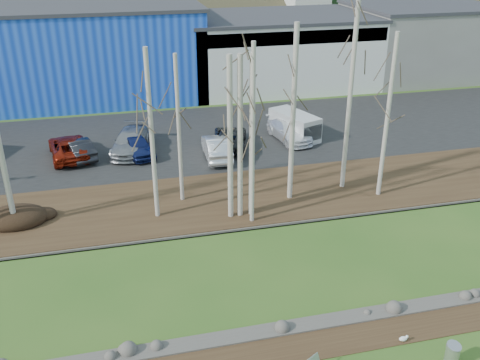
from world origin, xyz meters
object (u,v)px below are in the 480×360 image
object	(u,v)px
car_1	(78,148)
car_2	(68,147)
van_white	(296,126)
car_4	(136,145)
seagull	(404,339)
litter_bin	(452,356)
car_5	(217,147)
car_3	(130,141)
car_6	(229,138)
car_7	(289,131)

from	to	relation	value
car_1	car_2	xyz separation A→B (m)	(-0.64, 0.27, 0.02)
car_1	van_white	xyz separation A→B (m)	(15.66, 0.17, 0.24)
car_4	seagull	bearing A→B (deg)	-83.52
litter_bin	car_5	xyz separation A→B (m)	(-4.38, 20.75, 0.45)
car_1	van_white	bearing A→B (deg)	162.44
car_3	seagull	bearing A→B (deg)	-52.88
car_6	van_white	size ratio (longest dim) A/B	1.08
litter_bin	car_3	world-z (taller)	car_3
car_2	car_5	xyz separation A→B (m)	(9.80, -2.49, 0.04)
car_1	car_5	size ratio (longest dim) A/B	0.92
car_5	car_7	xyz separation A→B (m)	(5.88, 2.13, -0.04)
seagull	car_6	xyz separation A→B (m)	(-2.06, 20.99, 0.67)
car_5	car_6	distance (m)	2.15
car_4	car_5	xyz separation A→B (m)	(5.28, -1.76, 0.04)
car_3	car_6	distance (m)	6.96
car_1	car_4	world-z (taller)	car_4
car_3	car_7	distance (m)	11.52
car_1	car_2	distance (m)	0.70
car_5	van_white	xyz separation A→B (m)	(6.51, 2.39, 0.18)
seagull	car_2	xyz separation A→B (m)	(-13.13, 21.76, 0.68)
car_3	van_white	xyz separation A→B (m)	(12.15, -0.12, 0.17)
car_3	car_7	xyz separation A→B (m)	(11.52, -0.38, -0.05)
car_3	car_5	bearing A→B (deg)	-9.28
car_4	car_7	xyz separation A→B (m)	(11.16, 0.37, -0.01)
seagull	car_7	bearing A→B (deg)	86.43
car_3	car_5	distance (m)	6.17
seagull	car_4	world-z (taller)	car_4
litter_bin	car_6	bearing A→B (deg)	97.85
car_2	car_3	bearing A→B (deg)	171.38
car_7	car_1	bearing A→B (deg)	171.89
car_4	car_1	bearing A→B (deg)	157.39
litter_bin	car_7	world-z (taller)	car_7
seagull	car_6	world-z (taller)	car_6
car_2	car_4	world-z (taller)	car_4
car_7	van_white	world-z (taller)	van_white
car_6	car_2	bearing A→B (deg)	11.44
seagull	car_3	distance (m)	23.56
litter_bin	car_4	bearing A→B (deg)	113.22
van_white	car_2	bearing A→B (deg)	160.37
seagull	car_7	world-z (taller)	car_7
car_1	car_4	size ratio (longest dim) A/B	1.00
car_2	car_5	distance (m)	10.11
car_6	car_7	size ratio (longest dim) A/B	1.02
van_white	car_5	bearing A→B (deg)	-179.12
seagull	car_1	size ratio (longest dim) A/B	0.10
litter_bin	car_1	bearing A→B (deg)	120.50
van_white	car_7	bearing A→B (deg)	-176.56
car_3	car_6	size ratio (longest dim) A/B	1.05
car_3	car_4	world-z (taller)	car_3
seagull	van_white	bearing A→B (deg)	84.87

